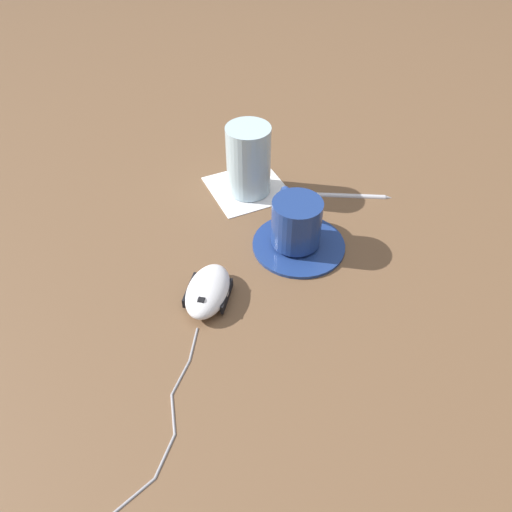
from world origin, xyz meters
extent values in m
plane|color=brown|center=(0.00, 0.00, 0.00)|extent=(3.00, 3.00, 0.00)
cylinder|color=navy|center=(0.07, 0.03, 0.00)|extent=(0.14, 0.14, 0.01)
cylinder|color=navy|center=(0.06, 0.02, 0.05)|extent=(0.07, 0.07, 0.07)
torus|color=navy|center=(0.02, 0.02, 0.05)|extent=(0.05, 0.01, 0.05)
ellipsoid|color=silver|center=(0.12, -0.13, 0.02)|extent=(0.11, 0.10, 0.03)
cylinder|color=black|center=(0.15, -0.14, 0.02)|extent=(0.01, 0.01, 0.01)
cube|color=black|center=(0.14, -0.11, 0.01)|extent=(0.05, 0.03, 0.01)
cube|color=black|center=(0.11, -0.15, 0.01)|extent=(0.05, 0.03, 0.01)
cylinder|color=gray|center=(0.19, -0.17, 0.00)|extent=(0.05, 0.02, 0.00)
cylinder|color=gray|center=(0.23, -0.19, 0.00)|extent=(0.04, 0.03, 0.00)
cylinder|color=gray|center=(0.28, -0.21, 0.00)|extent=(0.05, 0.01, 0.00)
cylinder|color=gray|center=(0.32, -0.23, 0.00)|extent=(0.04, 0.03, 0.00)
cylinder|color=gray|center=(0.35, -0.27, 0.00)|extent=(0.02, 0.05, 0.00)
sphere|color=gray|center=(0.17, -0.16, 0.00)|extent=(0.00, 0.00, 0.00)
sphere|color=gray|center=(0.21, -0.18, 0.00)|extent=(0.00, 0.00, 0.00)
sphere|color=gray|center=(0.25, -0.21, 0.00)|extent=(0.00, 0.00, 0.00)
sphere|color=gray|center=(0.30, -0.22, 0.00)|extent=(0.00, 0.00, 0.00)
sphere|color=gray|center=(0.34, -0.25, 0.00)|extent=(0.00, 0.00, 0.00)
cube|color=white|center=(-0.10, 0.00, 0.00)|extent=(0.14, 0.14, 0.00)
cylinder|color=silver|center=(-0.09, 0.00, 0.06)|extent=(0.07, 0.07, 0.12)
cylinder|color=silver|center=(-0.02, 0.15, 0.00)|extent=(0.06, 0.13, 0.01)
cone|color=silver|center=(0.01, 0.22, 0.00)|extent=(0.01, 0.01, 0.01)
camera|label=1|loc=(0.57, -0.22, 0.51)|focal=35.00mm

